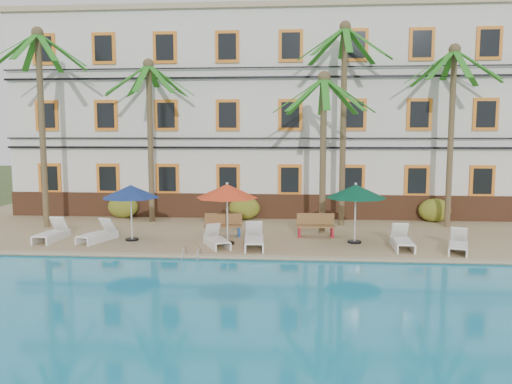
# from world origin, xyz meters

# --- Properties ---
(ground) EXTENTS (100.00, 100.00, 0.00)m
(ground) POSITION_xyz_m (0.00, 0.00, 0.00)
(ground) COLOR #384C23
(ground) RESTS_ON ground
(pool_deck) EXTENTS (30.00, 12.00, 0.25)m
(pool_deck) POSITION_xyz_m (0.00, 5.00, 0.12)
(pool_deck) COLOR tan
(pool_deck) RESTS_ON ground
(swimming_pool) EXTENTS (26.00, 12.00, 0.20)m
(swimming_pool) POSITION_xyz_m (0.00, -7.00, 0.10)
(swimming_pool) COLOR #188DB6
(swimming_pool) RESTS_ON ground
(pool_coping) EXTENTS (30.00, 0.35, 0.06)m
(pool_coping) POSITION_xyz_m (0.00, -0.90, 0.28)
(pool_coping) COLOR tan
(pool_coping) RESTS_ON pool_deck
(hotel_building) EXTENTS (25.40, 6.44, 10.22)m
(hotel_building) POSITION_xyz_m (0.00, 9.98, 5.37)
(hotel_building) COLOR silver
(hotel_building) RESTS_ON pool_deck
(palm_a) EXTENTS (4.14, 4.14, 8.62)m
(palm_a) POSITION_xyz_m (-9.20, 3.92, 5.73)
(palm_a) COLOR brown
(palm_a) RESTS_ON pool_deck
(palm_b) EXTENTS (4.14, 4.14, 7.51)m
(palm_b) POSITION_xyz_m (-4.95, 5.68, 5.09)
(palm_b) COLOR brown
(palm_b) RESTS_ON pool_deck
(palm_c) EXTENTS (4.14, 4.14, 6.61)m
(palm_c) POSITION_xyz_m (2.88, 3.50, 4.56)
(palm_c) COLOR brown
(palm_c) RESTS_ON pool_deck
(palm_d) EXTENTS (4.14, 4.14, 8.96)m
(palm_d) POSITION_xyz_m (3.85, 5.38, 5.92)
(palm_d) COLOR brown
(palm_d) RESTS_ON pool_deck
(palm_e) EXTENTS (4.14, 4.14, 7.94)m
(palm_e) POSITION_xyz_m (8.50, 5.37, 5.33)
(palm_e) COLOR brown
(palm_e) RESTS_ON pool_deck
(shrub_left) EXTENTS (1.50, 0.90, 1.10)m
(shrub_left) POSITION_xyz_m (-6.67, 6.60, 0.80)
(shrub_left) COLOR #275718
(shrub_left) RESTS_ON pool_deck
(shrub_mid) EXTENTS (1.50, 0.90, 1.10)m
(shrub_mid) POSITION_xyz_m (-0.66, 6.60, 0.80)
(shrub_mid) COLOR #275718
(shrub_mid) RESTS_ON pool_deck
(shrub_right) EXTENTS (1.50, 0.90, 1.10)m
(shrub_right) POSITION_xyz_m (8.28, 6.60, 0.80)
(shrub_right) COLOR #275718
(shrub_right) RESTS_ON pool_deck
(umbrella_blue) EXTENTS (2.22, 2.22, 2.22)m
(umbrella_blue) POSITION_xyz_m (-4.53, 1.48, 2.14)
(umbrella_blue) COLOR black
(umbrella_blue) RESTS_ON pool_deck
(umbrella_red) EXTENTS (2.32, 2.32, 2.32)m
(umbrella_red) POSITION_xyz_m (-0.76, 1.13, 2.23)
(umbrella_red) COLOR black
(umbrella_red) RESTS_ON pool_deck
(umbrella_green) EXTENTS (2.28, 2.28, 2.29)m
(umbrella_green) POSITION_xyz_m (4.01, 1.69, 2.20)
(umbrella_green) COLOR black
(umbrella_green) RESTS_ON pool_deck
(lounger_a) EXTENTS (0.72, 1.84, 0.86)m
(lounger_a) POSITION_xyz_m (-7.62, 1.24, 0.53)
(lounger_a) COLOR white
(lounger_a) RESTS_ON pool_deck
(lounger_b) EXTENTS (1.16, 1.86, 0.83)m
(lounger_b) POSITION_xyz_m (-5.78, 1.26, 0.52)
(lounger_b) COLOR white
(lounger_b) RESTS_ON pool_deck
(lounger_c) EXTENTS (1.25, 1.75, 0.79)m
(lounger_c) POSITION_xyz_m (-1.11, 0.70, 0.50)
(lounger_c) COLOR white
(lounger_c) RESTS_ON pool_deck
(lounger_d) EXTENTS (0.83, 1.94, 0.89)m
(lounger_d) POSITION_xyz_m (0.28, 0.64, 0.54)
(lounger_d) COLOR white
(lounger_d) RESTS_ON pool_deck
(lounger_e) EXTENTS (0.72, 1.82, 0.85)m
(lounger_e) POSITION_xyz_m (5.60, 0.90, 0.53)
(lounger_e) COLOR white
(lounger_e) RESTS_ON pool_deck
(lounger_f) EXTENTS (1.12, 1.81, 0.80)m
(lounger_f) POSITION_xyz_m (7.44, 0.46, 0.51)
(lounger_f) COLOR white
(lounger_f) RESTS_ON pool_deck
(bench_left) EXTENTS (1.57, 0.77, 0.93)m
(bench_left) POSITION_xyz_m (-1.14, 2.52, 0.72)
(bench_left) COLOR olive
(bench_left) RESTS_ON pool_deck
(bench_right) EXTENTS (1.53, 0.56, 0.93)m
(bench_right) POSITION_xyz_m (2.58, 2.74, 0.72)
(bench_right) COLOR olive
(bench_right) RESTS_ON pool_deck
(pool_ladder) EXTENTS (0.54, 0.74, 0.74)m
(pool_ladder) POSITION_xyz_m (-1.68, -1.00, 0.25)
(pool_ladder) COLOR silver
(pool_ladder) RESTS_ON ground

